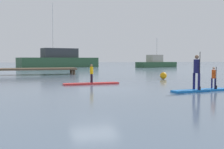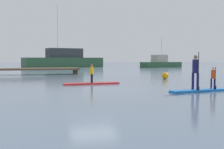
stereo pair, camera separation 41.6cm
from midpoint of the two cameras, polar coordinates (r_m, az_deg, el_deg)
name	(u,v)px [view 2 (the right image)]	position (r m, az deg, el deg)	size (l,w,h in m)	color
ground_plane	(93,89)	(15.37, -2.97, -2.85)	(240.00, 240.00, 0.00)	slate
paddleboard_near	(92,83)	(18.00, -3.45, -1.81)	(3.59, 0.77, 0.10)	red
paddler_child_solo	(92,72)	(17.96, -3.43, 0.44)	(0.21, 0.41, 1.19)	black
paddleboard_far	(200,91)	(14.71, 18.06, -3.08)	(3.34, 0.98, 0.10)	blue
paddler_adult	(196,70)	(14.43, 17.21, 0.91)	(0.34, 0.53, 1.85)	#19194C
paddler_child_front	(213,77)	(15.17, 20.37, -0.41)	(0.22, 0.39, 1.12)	#19194C
fishing_boat_white_large	(64,60)	(54.88, -9.43, 2.82)	(15.54, 7.91, 11.94)	#2D5638
motor_boat_small_navy	(161,63)	(54.67, 9.97, 2.27)	(8.46, 4.43, 5.51)	#2D5638
floating_dock	(25,69)	(29.79, -16.75, 1.03)	(10.84, 2.39, 0.67)	brown
mooring_buoy_mid	(165,76)	(22.98, 11.12, -0.23)	(0.55, 0.55, 0.55)	orange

